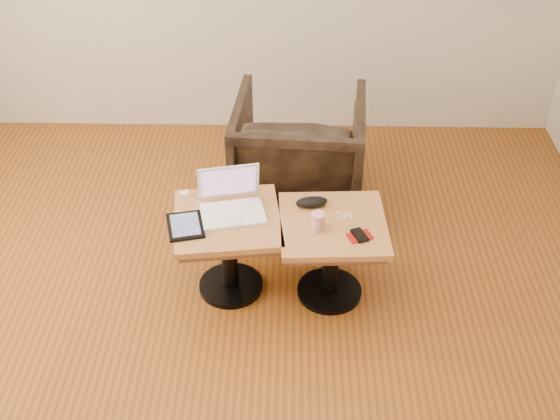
{
  "coord_description": "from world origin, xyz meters",
  "views": [
    {
      "loc": [
        0.33,
        -2.4,
        2.68
      ],
      "look_at": [
        0.28,
        0.45,
        0.54
      ],
      "focal_mm": 45.0,
      "sensor_mm": 36.0,
      "label": 1
    }
  ],
  "objects_px": {
    "laptop": "(231,203)",
    "striped_cup": "(318,221)",
    "armchair": "(299,153)",
    "side_table_left": "(228,236)",
    "side_table_right": "(332,241)"
  },
  "relations": [
    {
      "from": "side_table_left",
      "to": "armchair",
      "type": "height_order",
      "value": "armchair"
    },
    {
      "from": "laptop",
      "to": "striped_cup",
      "type": "distance_m",
      "value": 0.47
    },
    {
      "from": "striped_cup",
      "to": "armchair",
      "type": "distance_m",
      "value": 0.93
    },
    {
      "from": "side_table_left",
      "to": "side_table_right",
      "type": "distance_m",
      "value": 0.55
    },
    {
      "from": "side_table_right",
      "to": "striped_cup",
      "type": "bearing_deg",
      "value": -149.7
    },
    {
      "from": "side_table_left",
      "to": "armchair",
      "type": "bearing_deg",
      "value": 58.22
    },
    {
      "from": "striped_cup",
      "to": "laptop",
      "type": "bearing_deg",
      "value": 161.93
    },
    {
      "from": "striped_cup",
      "to": "armchair",
      "type": "bearing_deg",
      "value": 95.53
    },
    {
      "from": "side_table_left",
      "to": "side_table_right",
      "type": "bearing_deg",
      "value": -10.96
    },
    {
      "from": "side_table_right",
      "to": "armchair",
      "type": "bearing_deg",
      "value": 98.56
    },
    {
      "from": "laptop",
      "to": "striped_cup",
      "type": "relative_size",
      "value": 4.03
    },
    {
      "from": "side_table_left",
      "to": "laptop",
      "type": "bearing_deg",
      "value": 64.09
    },
    {
      "from": "side_table_right",
      "to": "armchair",
      "type": "distance_m",
      "value": 0.88
    },
    {
      "from": "side_table_left",
      "to": "armchair",
      "type": "relative_size",
      "value": 0.76
    },
    {
      "from": "laptop",
      "to": "side_table_right",
      "type": "bearing_deg",
      "value": -22.12
    }
  ]
}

